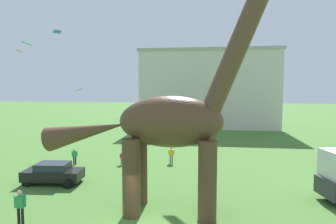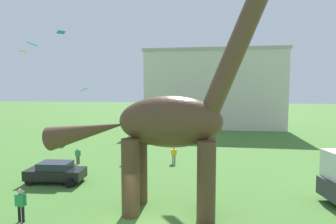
{
  "view_description": "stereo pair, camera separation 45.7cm",
  "coord_description": "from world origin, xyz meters",
  "px_view_note": "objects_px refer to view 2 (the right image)",
  "views": [
    {
      "loc": [
        2.85,
        -13.02,
        7.05
      ],
      "look_at": [
        0.65,
        4.08,
        5.58
      ],
      "focal_mm": 30.69,
      "sensor_mm": 36.0,
      "label": 1
    },
    {
      "loc": [
        3.3,
        -12.95,
        7.05
      ],
      "look_at": [
        0.65,
        4.08,
        5.58
      ],
      "focal_mm": 30.69,
      "sensor_mm": 36.0,
      "label": 2
    }
  ],
  "objects_px": {
    "kite_mid_left": "(32,44)",
    "dinosaur_sculpture": "(169,122)",
    "parked_sedan_left": "(56,172)",
    "person_photographer": "(21,202)",
    "kite_mid_right": "(61,32)",
    "person_far_spectator": "(125,157)",
    "kite_near_low": "(84,89)",
    "person_strolling_adult": "(174,153)",
    "person_near_flyer": "(78,154)",
    "kite_high_right": "(23,51)"
  },
  "relations": [
    {
      "from": "dinosaur_sculpture",
      "to": "person_strolling_adult",
      "type": "bearing_deg",
      "value": 96.81
    },
    {
      "from": "dinosaur_sculpture",
      "to": "parked_sedan_left",
      "type": "relative_size",
      "value": 3.29
    },
    {
      "from": "kite_high_right",
      "to": "dinosaur_sculpture",
      "type": "bearing_deg",
      "value": -23.53
    },
    {
      "from": "person_photographer",
      "to": "kite_mid_left",
      "type": "xyz_separation_m",
      "value": [
        -9.09,
        15.0,
        10.55
      ]
    },
    {
      "from": "kite_mid_left",
      "to": "kite_near_low",
      "type": "xyz_separation_m",
      "value": [
        1.11,
        9.91,
        -4.84
      ]
    },
    {
      "from": "person_near_flyer",
      "to": "person_strolling_adult",
      "type": "bearing_deg",
      "value": -59.51
    },
    {
      "from": "person_far_spectator",
      "to": "kite_mid_right",
      "type": "height_order",
      "value": "kite_mid_right"
    },
    {
      "from": "person_near_flyer",
      "to": "person_photographer",
      "type": "xyz_separation_m",
      "value": [
        2.4,
        -11.31,
        0.18
      ]
    },
    {
      "from": "dinosaur_sculpture",
      "to": "kite_high_right",
      "type": "height_order",
      "value": "dinosaur_sculpture"
    },
    {
      "from": "dinosaur_sculpture",
      "to": "person_far_spectator",
      "type": "distance_m",
      "value": 11.75
    },
    {
      "from": "person_strolling_adult",
      "to": "kite_near_low",
      "type": "bearing_deg",
      "value": -98.3
    },
    {
      "from": "parked_sedan_left",
      "to": "kite_mid_left",
      "type": "height_order",
      "value": "kite_mid_left"
    },
    {
      "from": "person_far_spectator",
      "to": "person_photographer",
      "type": "bearing_deg",
      "value": -77.74
    },
    {
      "from": "dinosaur_sculpture",
      "to": "kite_mid_right",
      "type": "height_order",
      "value": "dinosaur_sculpture"
    },
    {
      "from": "person_strolling_adult",
      "to": "person_near_flyer",
      "type": "xyz_separation_m",
      "value": [
        -8.74,
        -1.71,
        -0.01
      ]
    },
    {
      "from": "person_far_spectator",
      "to": "kite_near_low",
      "type": "bearing_deg",
      "value": 148.57
    },
    {
      "from": "person_far_spectator",
      "to": "kite_high_right",
      "type": "bearing_deg",
      "value": -130.85
    },
    {
      "from": "dinosaur_sculpture",
      "to": "person_photographer",
      "type": "distance_m",
      "value": 8.88
    },
    {
      "from": "parked_sedan_left",
      "to": "person_near_flyer",
      "type": "height_order",
      "value": "parked_sedan_left"
    },
    {
      "from": "dinosaur_sculpture",
      "to": "person_near_flyer",
      "type": "relative_size",
      "value": 9.57
    },
    {
      "from": "kite_mid_right",
      "to": "kite_near_low",
      "type": "xyz_separation_m",
      "value": [
        -4.26,
        13.55,
        -5.22
      ]
    },
    {
      "from": "person_near_flyer",
      "to": "parked_sedan_left",
      "type": "bearing_deg",
      "value": -151.97
    },
    {
      "from": "kite_mid_left",
      "to": "parked_sedan_left",
      "type": "bearing_deg",
      "value": -49.86
    },
    {
      "from": "parked_sedan_left",
      "to": "kite_near_low",
      "type": "height_order",
      "value": "kite_near_low"
    },
    {
      "from": "person_far_spectator",
      "to": "kite_near_low",
      "type": "height_order",
      "value": "kite_near_low"
    },
    {
      "from": "parked_sedan_left",
      "to": "kite_high_right",
      "type": "height_order",
      "value": "kite_high_right"
    },
    {
      "from": "person_photographer",
      "to": "person_far_spectator",
      "type": "bearing_deg",
      "value": -73.1
    },
    {
      "from": "person_far_spectator",
      "to": "kite_high_right",
      "type": "relative_size",
      "value": 1.49
    },
    {
      "from": "person_photographer",
      "to": "kite_mid_right",
      "type": "bearing_deg",
      "value": -45.88
    },
    {
      "from": "parked_sedan_left",
      "to": "person_near_flyer",
      "type": "bearing_deg",
      "value": 94.09
    },
    {
      "from": "kite_mid_left",
      "to": "kite_high_right",
      "type": "bearing_deg",
      "value": -61.06
    },
    {
      "from": "dinosaur_sculpture",
      "to": "person_near_flyer",
      "type": "height_order",
      "value": "dinosaur_sculpture"
    },
    {
      "from": "kite_mid_right",
      "to": "kite_mid_left",
      "type": "bearing_deg",
      "value": 145.83
    },
    {
      "from": "parked_sedan_left",
      "to": "person_far_spectator",
      "type": "relative_size",
      "value": 3.72
    },
    {
      "from": "kite_mid_left",
      "to": "dinosaur_sculpture",
      "type": "bearing_deg",
      "value": -36.91
    },
    {
      "from": "kite_mid_right",
      "to": "kite_high_right",
      "type": "xyz_separation_m",
      "value": [
        -1.56,
        -3.24,
        -2.06
      ]
    },
    {
      "from": "dinosaur_sculpture",
      "to": "person_far_spectator",
      "type": "relative_size",
      "value": 12.26
    },
    {
      "from": "person_strolling_adult",
      "to": "kite_mid_left",
      "type": "height_order",
      "value": "kite_mid_left"
    },
    {
      "from": "parked_sedan_left",
      "to": "person_near_flyer",
      "type": "relative_size",
      "value": 2.91
    },
    {
      "from": "parked_sedan_left",
      "to": "person_strolling_adult",
      "type": "relative_size",
      "value": 2.89
    },
    {
      "from": "person_photographer",
      "to": "parked_sedan_left",
      "type": "bearing_deg",
      "value": -49.3
    },
    {
      "from": "person_far_spectator",
      "to": "person_photographer",
      "type": "distance_m",
      "value": 12.07
    },
    {
      "from": "dinosaur_sculpture",
      "to": "parked_sedan_left",
      "type": "xyz_separation_m",
      "value": [
        -9.08,
        3.57,
        -4.35
      ]
    },
    {
      "from": "person_near_flyer",
      "to": "person_photographer",
      "type": "relative_size",
      "value": 0.83
    },
    {
      "from": "parked_sedan_left",
      "to": "kite_mid_right",
      "type": "distance_m",
      "value": 12.55
    },
    {
      "from": "kite_mid_right",
      "to": "kite_mid_left",
      "type": "height_order",
      "value": "kite_mid_right"
    },
    {
      "from": "kite_high_right",
      "to": "person_far_spectator",
      "type": "bearing_deg",
      "value": 27.84
    },
    {
      "from": "person_strolling_adult",
      "to": "kite_high_right",
      "type": "relative_size",
      "value": 1.92
    },
    {
      "from": "person_strolling_adult",
      "to": "person_photographer",
      "type": "relative_size",
      "value": 0.84
    },
    {
      "from": "person_strolling_adult",
      "to": "person_photographer",
      "type": "distance_m",
      "value": 14.48
    }
  ]
}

